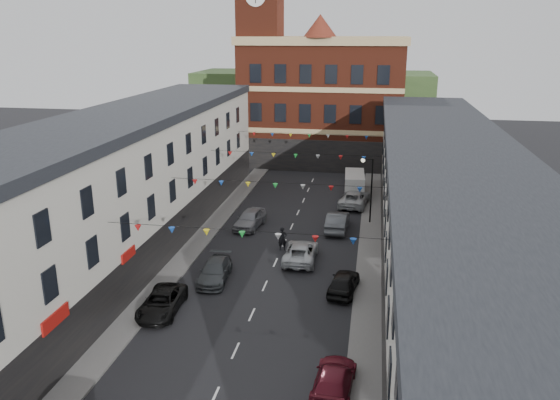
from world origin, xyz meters
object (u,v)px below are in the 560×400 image
Objects in this scene: car_left_e at (250,219)px; car_right_f at (354,198)px; car_left_d at (215,271)px; pedestrian at (282,239)px; car_right_d at (344,282)px; car_right_e at (337,221)px; moving_car at (301,252)px; street_lamp at (369,182)px; white_van at (354,184)px; car_left_c at (162,302)px; car_right_c at (334,380)px.

car_right_f is at bearing 48.72° from car_left_e.
pedestrian reaches higher than car_left_d.
car_right_d is 2.20× the size of pedestrian.
moving_car is (-2.23, -7.11, -0.10)m from car_right_e.
white_van is at bearing 99.68° from street_lamp.
car_left_c is 5.28m from car_left_d.
car_left_d is at bearing -83.29° from car_left_e.
street_lamp reaches higher than car_right_e.
car_right_f is (8.77, 7.91, -0.03)m from car_left_e.
car_right_f is (-1.38, 5.14, -3.14)m from street_lamp.
pedestrian is at bearing -47.09° from moving_car.
car_left_c is 11.74m from car_right_d.
car_right_e reaches higher than car_left_e.
car_left_c is at bearing 51.25° from moving_car.
pedestrian is at bearing -109.49° from white_van.
car_right_c is 2.40× the size of pedestrian.
car_left_c is 12.53m from car_right_c.
white_van is (-0.31, 23.12, 0.44)m from car_right_d.
car_left_e is 14.66m from white_van.
car_right_f is at bearing -85.30° from car_right_c.
car_right_d is at bearing -6.27° from car_left_d.
car_left_e is 8.46m from moving_car.
pedestrian is (3.71, -4.74, 0.15)m from car_left_e.
car_left_d is 1.12× the size of car_right_d.
car_right_e is at bearing -76.37° from car_right_d.
car_left_c is 29.63m from white_van.
car_right_d is 19.16m from car_right_f.
car_left_d is (1.90, 4.93, 0.02)m from car_left_c.
car_left_d is 14.23m from car_right_c.
street_lamp is 1.28× the size of car_left_e.
white_van reaches higher than car_left_e.
pedestrian is (3.71, 6.16, 0.27)m from car_left_d.
car_left_c is 0.96× the size of car_right_e.
pedestrian is (-5.20, 6.51, 0.24)m from car_right_d.
white_van reaches higher than car_right_d.
car_right_e is at bearing 87.96° from car_right_f.
car_left_c is 2.49× the size of pedestrian.
moving_car is at bearing -45.98° from car_right_d.
car_right_f is at bearing 62.83° from car_left_c.
white_van is at bearing -92.70° from car_right_e.
car_right_d is 11.92m from car_right_e.
car_right_d is (-0.19, 10.59, 0.05)m from car_right_c.
street_lamp is 17.33m from car_left_d.
street_lamp is 4.54m from car_right_e.
street_lamp is 1.32× the size of car_right_c.
car_right_c is at bearing 97.46° from car_right_f.
car_left_c is 19.00m from car_right_e.
pedestrian is (-5.39, 17.10, 0.29)m from car_right_c.
car_right_c is at bearing -92.44° from street_lamp.
car_left_e is at bearing -129.00° from white_van.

